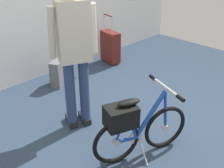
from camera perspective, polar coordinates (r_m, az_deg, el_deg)
name	(u,v)px	position (r m, az deg, el deg)	size (l,w,h in m)	color
ground_plane	(130,132)	(3.15, 3.72, -9.69)	(6.37, 6.37, 0.00)	#2D3D51
folding_bike_foreground	(135,126)	(2.63, 4.75, -8.60)	(0.96, 0.56, 0.72)	black
visitor_near_wall	(74,47)	(2.84, -7.72, 7.51)	(0.50, 0.36, 1.65)	navy
rolling_suitcase	(110,47)	(4.78, -0.35, 7.68)	(0.24, 0.39, 0.83)	maroon
backpack_on_floor	(58,73)	(4.11, -10.95, 2.25)	(0.32, 0.27, 0.38)	slate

